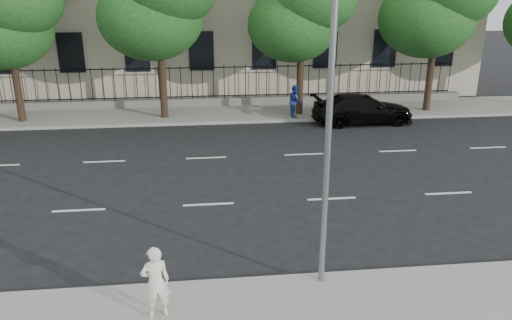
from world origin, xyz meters
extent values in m
plane|color=black|center=(0.00, 0.00, 0.00)|extent=(120.00, 120.00, 0.00)
cube|color=gray|center=(0.00, 14.00, 0.07)|extent=(60.00, 4.00, 0.15)
cube|color=slate|center=(0.00, 15.70, 0.35)|extent=(30.00, 0.50, 0.40)
cube|color=black|center=(0.00, 15.70, 0.65)|extent=(28.80, 0.05, 0.05)
cube|color=black|center=(0.00, 15.70, 2.25)|extent=(28.80, 0.05, 0.05)
cylinder|color=slate|center=(2.50, -2.30, 4.15)|extent=(0.14, 0.14, 8.00)
cylinder|color=#382619|center=(-9.00, 13.20, 1.64)|extent=(0.36, 0.36, 2.97)
ellipsoid|color=#18481C|center=(-9.40, 13.50, 4.62)|extent=(4.75, 4.75, 3.90)
cylinder|color=#382619|center=(-2.00, 13.20, 1.81)|extent=(0.36, 0.36, 3.32)
ellipsoid|color=#18481C|center=(-2.40, 13.50, 5.09)|extent=(5.13, 5.13, 4.21)
cylinder|color=#382619|center=(5.00, 13.20, 1.69)|extent=(0.36, 0.36, 3.08)
ellipsoid|color=#18481C|center=(4.60, 13.50, 4.67)|extent=(4.56, 4.56, 3.74)
cylinder|color=#382619|center=(12.00, 13.20, 1.76)|extent=(0.36, 0.36, 3.22)
ellipsoid|color=#18481C|center=(11.60, 13.50, 4.93)|extent=(4.94, 4.94, 4.06)
imported|color=black|center=(7.87, 11.50, 0.73)|extent=(5.07, 2.18, 1.46)
imported|color=white|center=(-1.15, -3.22, 0.95)|extent=(0.66, 0.51, 1.59)
imported|color=navy|center=(4.64, 12.54, 0.97)|extent=(0.64, 0.81, 1.64)
camera|label=1|loc=(-0.10, -12.03, 6.62)|focal=35.00mm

